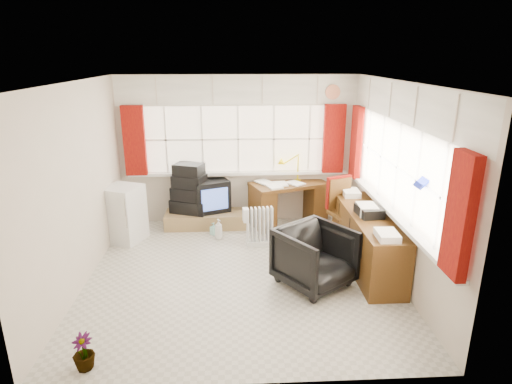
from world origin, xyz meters
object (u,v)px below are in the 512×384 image
task_chair (341,208)px  tv_bench (207,219)px  desk (288,201)px  radiator (260,230)px  credenza (366,239)px  mini_fridge (124,214)px  crt_tv (210,195)px  desk_lamp (298,162)px  office_chair (315,257)px

task_chair → tv_bench: task_chair is taller
tv_bench → desk: bearing=3.3°
radiator → credenza: bearing=-26.4°
tv_bench → mini_fridge: 1.39m
desk → crt_tv: size_ratio=1.87×
desk_lamp → office_chair: (-0.09, -2.19, -0.68)m
desk → office_chair: 2.10m
office_chair → radiator: office_chair is taller
desk_lamp → crt_tv: desk_lamp is taller
radiator → desk: bearing=58.4°
radiator → mini_fridge: 2.13m
desk_lamp → credenza: 1.96m
task_chair → tv_bench: size_ratio=0.74×
desk_lamp → radiator: desk_lamp is taller
credenza → crt_tv: bearing=143.4°
radiator → credenza: size_ratio=0.31×
tv_bench → mini_fridge: bearing=-158.0°
desk → crt_tv: (-1.35, 0.06, 0.12)m
task_chair → crt_tv: bearing=157.1°
credenza → mini_fridge: mini_fridge is taller
crt_tv → mini_fridge: 1.45m
desk_lamp → mini_fridge: desk_lamp is taller
task_chair → crt_tv: size_ratio=1.39×
mini_fridge → tv_bench: bearing=22.0°
office_chair → tv_bench: (-1.47, 2.01, -0.25)m
credenza → crt_tv: size_ratio=2.67×
desk → task_chair: task_chair is taller
radiator → mini_fridge: bearing=171.7°
desk_lamp → credenza: size_ratio=0.24×
credenza → radiator: bearing=153.6°
mini_fridge → task_chair: bearing=-3.9°
office_chair → desk_lamp: bearing=52.0°
radiator → crt_tv: (-0.80, 0.95, 0.27)m
crt_tv → office_chair: bearing=-56.5°
desk → radiator: size_ratio=2.29×
office_chair → crt_tv: crt_tv is taller
desk → tv_bench: 1.43m
radiator → tv_bench: radiator is taller
desk → desk_lamp: (0.16, 0.10, 0.66)m
desk → desk_lamp: 0.68m
tv_bench → mini_fridge: mini_fridge is taller
office_chair → mini_fridge: bearing=115.3°
task_chair → radiator: 1.30m
desk_lamp → office_chair: bearing=-92.3°
task_chair → credenza: bearing=-77.9°
desk_lamp → task_chair: size_ratio=0.46×
radiator → credenza: (1.43, -0.71, 0.14)m
credenza → desk_lamp: bearing=112.9°
desk_lamp → crt_tv: bearing=-178.4°
radiator → credenza: credenza is taller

